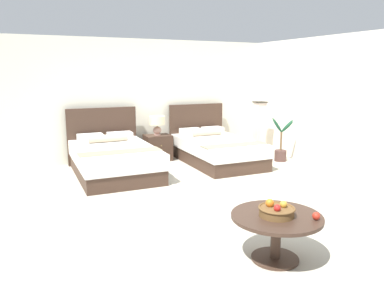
# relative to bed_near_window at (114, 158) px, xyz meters

# --- Properties ---
(ground_plane) EXTENTS (9.47, 9.81, 0.02)m
(ground_plane) POSITION_rel_bed_near_window_xyz_m (1.08, -1.93, -0.31)
(ground_plane) COLOR #BBB5A1
(wall_back) EXTENTS (9.47, 0.12, 2.57)m
(wall_back) POSITION_rel_bed_near_window_xyz_m (1.08, 1.18, 0.98)
(wall_back) COLOR white
(wall_back) RESTS_ON ground
(wall_side_right) EXTENTS (0.12, 5.41, 2.57)m
(wall_side_right) POSITION_rel_bed_near_window_xyz_m (4.02, -1.53, 0.98)
(wall_side_right) COLOR white
(wall_side_right) RESTS_ON ground
(bed_near_window) EXTENTS (1.45, 2.17, 1.16)m
(bed_near_window) POSITION_rel_bed_near_window_xyz_m (0.00, 0.00, 0.00)
(bed_near_window) COLOR #3E2A20
(bed_near_window) RESTS_ON ground
(bed_near_corner) EXTENTS (1.35, 2.20, 1.15)m
(bed_near_corner) POSITION_rel_bed_near_window_xyz_m (2.17, 0.00, -0.01)
(bed_near_corner) COLOR #3E2A20
(bed_near_corner) RESTS_ON ground
(nightstand) EXTENTS (0.55, 0.44, 0.55)m
(nightstand) POSITION_rel_bed_near_window_xyz_m (1.14, 0.73, -0.03)
(nightstand) COLOR #3E2A20
(nightstand) RESTS_ON ground
(table_lamp) EXTENTS (0.33, 0.33, 0.40)m
(table_lamp) POSITION_rel_bed_near_window_xyz_m (1.14, 0.75, 0.51)
(table_lamp) COLOR tan
(table_lamp) RESTS_ON nightstand
(coffee_table) EXTENTS (0.91, 0.91, 0.48)m
(coffee_table) POSITION_rel_bed_near_window_xyz_m (0.68, -3.96, 0.07)
(coffee_table) COLOR #3E2A20
(coffee_table) RESTS_ON ground
(fruit_bowl) EXTENTS (0.36, 0.36, 0.16)m
(fruit_bowl) POSITION_rel_bed_near_window_xyz_m (0.66, -3.98, 0.23)
(fruit_bowl) COLOR brown
(fruit_bowl) RESTS_ON coffee_table
(loose_apple) EXTENTS (0.08, 0.08, 0.08)m
(loose_apple) POSITION_rel_bed_near_window_xyz_m (0.94, -4.23, 0.22)
(loose_apple) COLOR red
(loose_apple) RESTS_ON coffee_table
(floor_lamp_corner) EXTENTS (0.26, 0.26, 1.22)m
(floor_lamp_corner) POSITION_rel_bed_near_window_xyz_m (3.48, 0.32, 0.31)
(floor_lamp_corner) COLOR #2B2720
(floor_lamp_corner) RESTS_ON ground
(potted_palm) EXTENTS (0.53, 0.64, 0.96)m
(potted_palm) POSITION_rel_bed_near_window_xyz_m (3.49, -0.47, -0.01)
(potted_palm) COLOR #4A322C
(potted_palm) RESTS_ON ground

